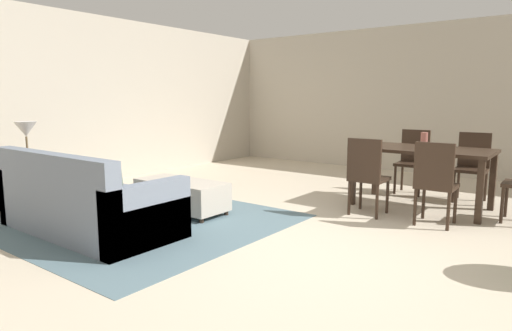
{
  "coord_description": "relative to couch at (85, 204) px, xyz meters",
  "views": [
    {
      "loc": [
        2.03,
        -3.34,
        1.38
      ],
      "look_at": [
        -1.18,
        0.89,
        0.57
      ],
      "focal_mm": 31.01,
      "sensor_mm": 36.0,
      "label": 1
    }
  ],
  "objects": [
    {
      "name": "dining_chair_far_left",
      "position": [
        2.07,
        3.99,
        0.23
      ],
      "size": [
        0.42,
        0.42,
        0.92
      ],
      "color": "#332319",
      "rests_on": "ground_plane"
    },
    {
      "name": "dining_table",
      "position": [
        2.44,
        3.16,
        0.37
      ],
      "size": [
        1.62,
        0.88,
        0.76
      ],
      "color": "#332319",
      "rests_on": "ground_plane"
    },
    {
      "name": "couch",
      "position": [
        0.0,
        0.0,
        0.0
      ],
      "size": [
        2.0,
        0.95,
        0.86
      ],
      "color": "slate",
      "rests_on": "ground_plane"
    },
    {
      "name": "ground_plane",
      "position": [
        2.07,
        0.85,
        -0.29
      ],
      "size": [
        10.8,
        10.8,
        0.0
      ],
      "primitive_type": "plane",
      "color": "beige"
    },
    {
      "name": "ottoman_table",
      "position": [
        0.2,
        1.16,
        -0.07
      ],
      "size": [
        1.17,
        0.52,
        0.39
      ],
      "color": "#B7AD9E",
      "rests_on": "ground_plane"
    },
    {
      "name": "area_rug",
      "position": [
        0.1,
        0.61,
        -0.29
      ],
      "size": [
        3.0,
        2.8,
        0.01
      ],
      "primitive_type": "cube",
      "color": "slate",
      "rests_on": "ground_plane"
    },
    {
      "name": "wall_left",
      "position": [
        -2.43,
        1.35,
        1.06
      ],
      "size": [
        0.12,
        11.0,
        2.7
      ],
      "primitive_type": "cube",
      "color": "#BCB2A0",
      "rests_on": "ground_plane"
    },
    {
      "name": "table_lamp",
      "position": [
        -1.3,
        0.07,
        0.7
      ],
      "size": [
        0.26,
        0.26,
        0.53
      ],
      "color": "brown",
      "rests_on": "side_table"
    },
    {
      "name": "dining_chair_near_left",
      "position": [
        2.05,
        2.36,
        0.23
      ],
      "size": [
        0.41,
        0.41,
        0.92
      ],
      "color": "#332319",
      "rests_on": "ground_plane"
    },
    {
      "name": "side_table",
      "position": [
        -1.3,
        0.07,
        0.16
      ],
      "size": [
        0.4,
        0.4,
        0.58
      ],
      "color": "brown",
      "rests_on": "ground_plane"
    },
    {
      "name": "vase_centerpiece",
      "position": [
        2.46,
        3.11,
        0.57
      ],
      "size": [
        0.08,
        0.08,
        0.2
      ],
      "primitive_type": "cylinder",
      "color": "#B26659",
      "rests_on": "dining_table"
    },
    {
      "name": "wall_back",
      "position": [
        2.07,
        5.85,
        1.06
      ],
      "size": [
        9.0,
        0.12,
        2.7
      ],
      "primitive_type": "cube",
      "color": "#BCB2A0",
      "rests_on": "ground_plane"
    },
    {
      "name": "dining_chair_near_right",
      "position": [
        2.82,
        2.39,
        0.23
      ],
      "size": [
        0.41,
        0.41,
        0.92
      ],
      "color": "#332319",
      "rests_on": "ground_plane"
    },
    {
      "name": "dining_chair_far_right",
      "position": [
        2.87,
        3.94,
        0.23
      ],
      "size": [
        0.42,
        0.42,
        0.92
      ],
      "color": "#332319",
      "rests_on": "ground_plane"
    }
  ]
}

